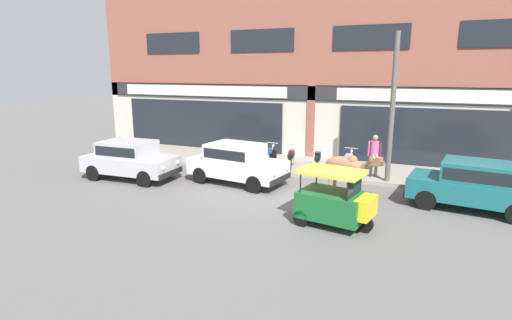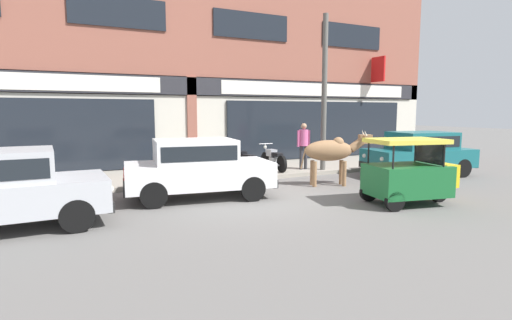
{
  "view_description": "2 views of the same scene",
  "coord_description": "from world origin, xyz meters",
  "px_view_note": "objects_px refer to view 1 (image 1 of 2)",
  "views": [
    {
      "loc": [
        4.7,
        -12.26,
        4.07
      ],
      "look_at": [
        -0.83,
        1.0,
        0.83
      ],
      "focal_mm": 28.0,
      "sensor_mm": 36.0,
      "label": 1
    },
    {
      "loc": [
        -4.42,
        -8.74,
        2.14
      ],
      "look_at": [
        0.39,
        1.0,
        0.81
      ],
      "focal_mm": 28.0,
      "sensor_mm": 36.0,
      "label": 2
    }
  ],
  "objects_px": {
    "car_1": "(474,183)",
    "motorcycle_3": "(348,163)",
    "motorcycle_2": "(318,161)",
    "cow": "(347,167)",
    "car_0": "(130,158)",
    "auto_rickshaw": "(335,202)",
    "car_2": "(237,161)",
    "utility_pole": "(392,109)",
    "pedestrian": "(375,151)",
    "motorcycle_1": "(291,158)",
    "motorcycle_0": "(266,156)"
  },
  "relations": [
    {
      "from": "motorcycle_1",
      "to": "pedestrian",
      "type": "height_order",
      "value": "pedestrian"
    },
    {
      "from": "cow",
      "to": "utility_pole",
      "type": "xyz_separation_m",
      "value": [
        1.12,
        1.99,
        1.74
      ]
    },
    {
      "from": "car_1",
      "to": "utility_pole",
      "type": "distance_m",
      "value": 3.71
    },
    {
      "from": "car_2",
      "to": "motorcycle_3",
      "type": "relative_size",
      "value": 2.07
    },
    {
      "from": "auto_rickshaw",
      "to": "motorcycle_0",
      "type": "relative_size",
      "value": 1.17
    },
    {
      "from": "motorcycle_0",
      "to": "motorcycle_2",
      "type": "bearing_deg",
      "value": -0.5
    },
    {
      "from": "car_1",
      "to": "motorcycle_0",
      "type": "xyz_separation_m",
      "value": [
        -7.57,
        2.47,
        -0.3
      ]
    },
    {
      "from": "motorcycle_2",
      "to": "pedestrian",
      "type": "relative_size",
      "value": 1.12
    },
    {
      "from": "car_1",
      "to": "car_2",
      "type": "bearing_deg",
      "value": -179.28
    },
    {
      "from": "motorcycle_0",
      "to": "motorcycle_3",
      "type": "xyz_separation_m",
      "value": [
        3.43,
        0.08,
        0.0
      ]
    },
    {
      "from": "auto_rickshaw",
      "to": "pedestrian",
      "type": "relative_size",
      "value": 1.32
    },
    {
      "from": "motorcycle_0",
      "to": "utility_pole",
      "type": "height_order",
      "value": "utility_pole"
    },
    {
      "from": "motorcycle_3",
      "to": "pedestrian",
      "type": "relative_size",
      "value": 1.13
    },
    {
      "from": "pedestrian",
      "to": "auto_rickshaw",
      "type": "bearing_deg",
      "value": -94.59
    },
    {
      "from": "car_2",
      "to": "motorcycle_3",
      "type": "distance_m",
      "value": 4.46
    },
    {
      "from": "car_0",
      "to": "auto_rickshaw",
      "type": "relative_size",
      "value": 1.73
    },
    {
      "from": "motorcycle_0",
      "to": "utility_pole",
      "type": "bearing_deg",
      "value": -7.3
    },
    {
      "from": "car_1",
      "to": "motorcycle_1",
      "type": "xyz_separation_m",
      "value": [
        -6.45,
        2.49,
        -0.3
      ]
    },
    {
      "from": "cow",
      "to": "utility_pole",
      "type": "height_order",
      "value": "utility_pole"
    },
    {
      "from": "pedestrian",
      "to": "utility_pole",
      "type": "relative_size",
      "value": 0.31
    },
    {
      "from": "car_1",
      "to": "car_2",
      "type": "height_order",
      "value": "same"
    },
    {
      "from": "car_0",
      "to": "motorcycle_0",
      "type": "bearing_deg",
      "value": 41.07
    },
    {
      "from": "motorcycle_1",
      "to": "motorcycle_2",
      "type": "height_order",
      "value": "same"
    },
    {
      "from": "car_2",
      "to": "pedestrian",
      "type": "relative_size",
      "value": 2.35
    },
    {
      "from": "cow",
      "to": "car_1",
      "type": "relative_size",
      "value": 0.55
    },
    {
      "from": "motorcycle_2",
      "to": "cow",
      "type": "bearing_deg",
      "value": -58.12
    },
    {
      "from": "car_0",
      "to": "pedestrian",
      "type": "distance_m",
      "value": 9.24
    },
    {
      "from": "cow",
      "to": "motorcycle_3",
      "type": "xyz_separation_m",
      "value": [
        -0.44,
        2.71,
        -0.49
      ]
    },
    {
      "from": "motorcycle_2",
      "to": "motorcycle_3",
      "type": "distance_m",
      "value": 1.19
    },
    {
      "from": "motorcycle_3",
      "to": "pedestrian",
      "type": "xyz_separation_m",
      "value": [
        1.02,
        -0.32,
        0.6
      ]
    },
    {
      "from": "car_1",
      "to": "motorcycle_3",
      "type": "height_order",
      "value": "car_1"
    },
    {
      "from": "car_1",
      "to": "motorcycle_3",
      "type": "bearing_deg",
      "value": 148.31
    },
    {
      "from": "car_0",
      "to": "utility_pole",
      "type": "height_order",
      "value": "utility_pole"
    },
    {
      "from": "cow",
      "to": "motorcycle_2",
      "type": "height_order",
      "value": "cow"
    },
    {
      "from": "motorcycle_0",
      "to": "motorcycle_2",
      "type": "xyz_separation_m",
      "value": [
        2.25,
        -0.02,
        0.0
      ]
    },
    {
      "from": "motorcycle_1",
      "to": "motorcycle_3",
      "type": "height_order",
      "value": "same"
    },
    {
      "from": "car_0",
      "to": "car_2",
      "type": "xyz_separation_m",
      "value": [
        4.01,
        1.04,
        0.0
      ]
    },
    {
      "from": "car_0",
      "to": "utility_pole",
      "type": "bearing_deg",
      "value": 18.01
    },
    {
      "from": "auto_rickshaw",
      "to": "motorcycle_1",
      "type": "xyz_separation_m",
      "value": [
        -2.92,
        5.34,
        -0.15
      ]
    },
    {
      "from": "car_0",
      "to": "car_1",
      "type": "xyz_separation_m",
      "value": [
        11.72,
        1.14,
        0.0
      ]
    },
    {
      "from": "car_2",
      "to": "utility_pole",
      "type": "distance_m",
      "value": 5.81
    },
    {
      "from": "utility_pole",
      "to": "motorcycle_3",
      "type": "bearing_deg",
      "value": 155.21
    },
    {
      "from": "motorcycle_2",
      "to": "motorcycle_3",
      "type": "bearing_deg",
      "value": 4.88
    },
    {
      "from": "cow",
      "to": "car_2",
      "type": "xyz_separation_m",
      "value": [
        -4.01,
        0.05,
        -0.19
      ]
    },
    {
      "from": "motorcycle_2",
      "to": "motorcycle_3",
      "type": "height_order",
      "value": "same"
    },
    {
      "from": "car_2",
      "to": "motorcycle_1",
      "type": "distance_m",
      "value": 2.9
    },
    {
      "from": "auto_rickshaw",
      "to": "car_1",
      "type": "bearing_deg",
      "value": 38.9
    },
    {
      "from": "car_2",
      "to": "utility_pole",
      "type": "bearing_deg",
      "value": 20.63
    },
    {
      "from": "car_1",
      "to": "motorcycle_2",
      "type": "xyz_separation_m",
      "value": [
        -5.33,
        2.46,
        -0.3
      ]
    },
    {
      "from": "car_0",
      "to": "utility_pole",
      "type": "distance_m",
      "value": 9.8
    }
  ]
}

